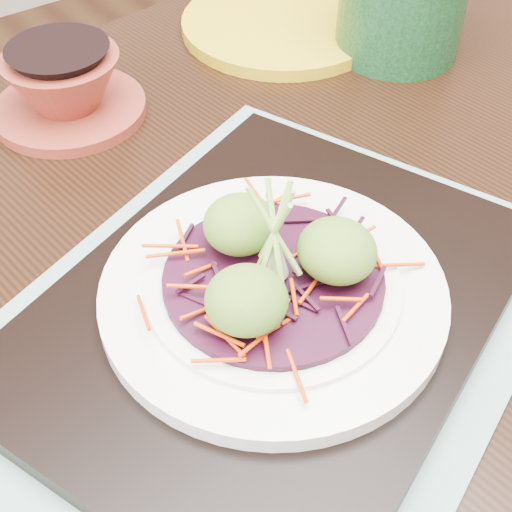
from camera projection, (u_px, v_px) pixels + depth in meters
dining_table at (219, 333)px, 0.62m from camera, size 1.21×0.88×0.71m
placemat at (272, 315)px, 0.51m from camera, size 0.51×0.46×0.00m
serving_tray at (273, 306)px, 0.50m from camera, size 0.44×0.39×0.02m
white_plate at (273, 291)px, 0.49m from camera, size 0.24×0.24×0.02m
cabbage_bed at (273, 279)px, 0.48m from camera, size 0.15×0.15×0.01m
carrot_julienne at (274, 271)px, 0.48m from camera, size 0.18×0.18×0.01m
guacamole_scoops at (274, 257)px, 0.47m from camera, size 0.13×0.12×0.04m
scallion_garnish at (274, 236)px, 0.46m from camera, size 0.06×0.06×0.08m
terracotta_bowl_set at (66, 89)px, 0.68m from camera, size 0.19×0.19×0.06m
yellow_plate at (282, 24)px, 0.81m from camera, size 0.23×0.23×0.01m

